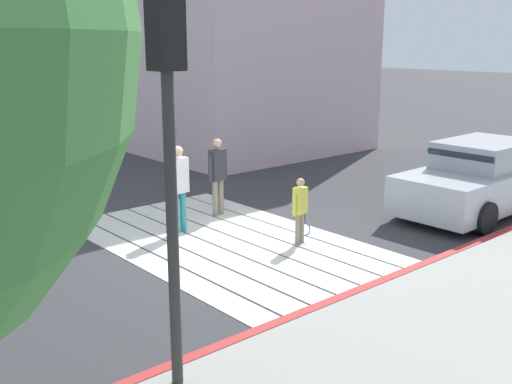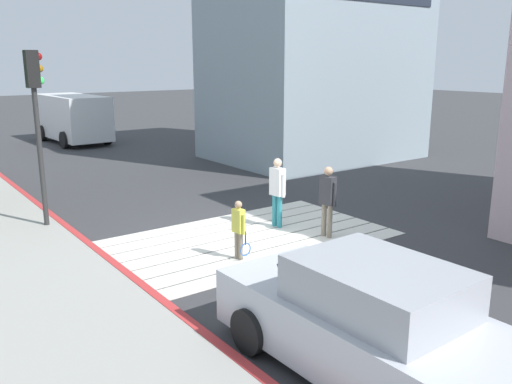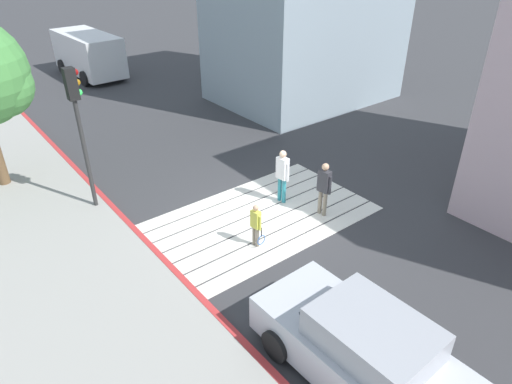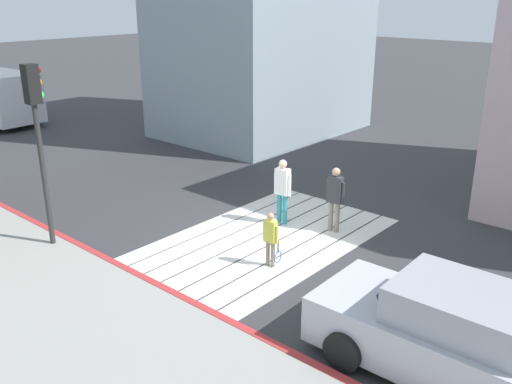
% 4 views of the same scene
% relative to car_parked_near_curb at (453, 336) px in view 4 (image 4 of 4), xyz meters
% --- Properties ---
extents(ground_plane, '(120.00, 120.00, 0.00)m').
position_rel_car_parked_near_curb_xyz_m(ground_plane, '(2.00, 5.42, -0.73)').
color(ground_plane, '#38383A').
extents(crosswalk_stripes, '(6.40, 3.80, 0.01)m').
position_rel_car_parked_near_curb_xyz_m(crosswalk_stripes, '(2.00, 5.42, -0.73)').
color(crosswalk_stripes, silver).
rests_on(crosswalk_stripes, ground).
extents(sidewalk_west, '(4.80, 40.00, 0.12)m').
position_rel_car_parked_near_curb_xyz_m(sidewalk_west, '(-3.60, 5.42, -0.67)').
color(sidewalk_west, '#9E9B93').
rests_on(sidewalk_west, ground).
extents(curb_painted, '(0.16, 40.00, 0.13)m').
position_rel_car_parked_near_curb_xyz_m(curb_painted, '(-1.25, 5.42, -0.67)').
color(curb_painted, '#BC3333').
rests_on(curb_painted, ground).
extents(car_parked_near_curb, '(2.05, 4.33, 1.57)m').
position_rel_car_parked_near_curb_xyz_m(car_parked_near_curb, '(0.00, 0.00, 0.00)').
color(car_parked_near_curb, silver).
rests_on(car_parked_near_curb, ground).
extents(traffic_light_corner, '(0.39, 0.28, 4.24)m').
position_rel_car_parked_near_curb_xyz_m(traffic_light_corner, '(-1.58, 8.90, 2.30)').
color(traffic_light_corner, '#2D2D2D').
rests_on(traffic_light_corner, ground).
extents(pedestrian_adult_lead, '(0.25, 0.49, 1.67)m').
position_rel_car_parked_near_curb_xyz_m(pedestrian_adult_lead, '(3.50, 4.45, 0.24)').
color(pedestrian_adult_lead, gray).
rests_on(pedestrian_adult_lead, ground).
extents(pedestrian_adult_trailing, '(0.25, 0.50, 1.72)m').
position_rel_car_parked_near_curb_xyz_m(pedestrian_adult_trailing, '(3.05, 5.74, 0.27)').
color(pedestrian_adult_trailing, teal).
rests_on(pedestrian_adult_trailing, ground).
extents(pedestrian_child_with_racket, '(0.29, 0.39, 1.25)m').
position_rel_car_parked_near_curb_xyz_m(pedestrian_child_with_racket, '(1.03, 4.44, -0.03)').
color(pedestrian_child_with_racket, gray).
rests_on(pedestrian_child_with_racket, ground).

